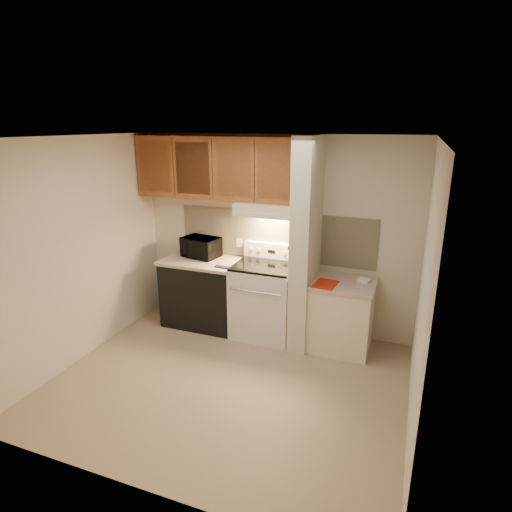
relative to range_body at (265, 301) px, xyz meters
The scene contains 50 objects.
floor 1.24m from the range_body, 90.00° to the right, with size 3.60×3.60×0.00m, color tan.
ceiling 2.34m from the range_body, 90.00° to the right, with size 3.60×3.60×0.00m, color white.
wall_back 0.86m from the range_body, 90.00° to the left, with size 3.60×0.02×2.50m, color beige.
wall_left 2.28m from the range_body, 147.31° to the right, with size 0.02×3.00×2.50m, color beige.
wall_right 2.28m from the range_body, 32.69° to the right, with size 0.02×3.00×2.50m, color beige.
backsplash 0.84m from the range_body, 90.00° to the left, with size 2.60×0.02×0.63m, color beige.
range_body is the anchor object (origin of this frame).
oven_window 0.32m from the range_body, 90.00° to the right, with size 0.50×0.01×0.30m, color black.
oven_handle 0.44m from the range_body, 90.00° to the right, with size 0.02×0.02×0.65m, color silver.
cooktop 0.48m from the range_body, ahead, with size 0.74×0.64×0.03m, color black.
range_backguard 0.66m from the range_body, 90.00° to the left, with size 0.76×0.08×0.20m, color silver.
range_display 0.64m from the range_body, 90.00° to the left, with size 0.10×0.01×0.04m, color black.
range_knob_left_outer 0.70m from the range_body, 139.40° to the left, with size 0.05×0.05×0.02m, color silver.
range_knob_left_inner 0.66m from the range_body, 126.87° to the left, with size 0.05×0.05×0.02m, color silver.
range_knob_right_inner 0.66m from the range_body, 53.13° to the left, with size 0.05×0.05×0.02m, color silver.
range_knob_right_outer 0.70m from the range_body, 40.60° to the left, with size 0.05×0.05×0.02m, color silver.
dishwasher_front 0.88m from the range_body, behind, with size 1.00×0.63×0.87m, color black.
left_countertop 0.98m from the range_body, behind, with size 1.04×0.67×0.04m, color #C0AA9A.
spoon_rest 0.69m from the range_body, 158.40° to the right, with size 0.23×0.07×0.02m, color black.
teal_jar 1.34m from the range_body, behind, with size 0.09×0.09×0.10m, color #216454.
outlet 0.86m from the range_body, 146.31° to the left, with size 0.08×0.01×0.12m, color beige.
microwave 1.13m from the range_body, behind, with size 0.48×0.32×0.27m, color black.
partition_pillar 0.94m from the range_body, ahead, with size 0.22×0.70×2.50m, color beige.
pillar_trim 0.93m from the range_body, ahead, with size 0.01×0.70×0.04m, color brown.
knife_strip 0.95m from the range_body, ahead, with size 0.02×0.42×0.04m, color black.
knife_blade_a 0.87m from the range_body, 28.08° to the right, with size 0.01×0.04×0.16m, color silver.
knife_handle_a 1.01m from the range_body, 28.53° to the right, with size 0.02×0.02×0.10m, color black.
knife_blade_b 0.85m from the range_body, 18.64° to the right, with size 0.01×0.04×0.18m, color silver.
knife_handle_b 1.00m from the range_body, 21.03° to the right, with size 0.02×0.02×0.10m, color black.
knife_blade_c 0.83m from the range_body, ahead, with size 0.01×0.04×0.20m, color silver.
knife_handle_c 0.99m from the range_body, ahead, with size 0.02×0.02×0.10m, color black.
knife_blade_d 0.85m from the range_body, ahead, with size 0.01×0.04×0.16m, color silver.
knife_handle_d 0.98m from the range_body, ahead, with size 0.02×0.02×0.10m, color black.
knife_blade_e 0.85m from the range_body, 15.26° to the left, with size 0.01×0.04×0.18m, color silver.
knife_handle_e 0.99m from the range_body, 13.62° to the left, with size 0.02×0.02×0.10m, color black.
oven_mitt 0.86m from the range_body, 23.58° to the left, with size 0.03×0.09×0.21m, color gray.
right_cab_base 0.97m from the range_body, ahead, with size 0.70×0.60×0.81m, color beige.
right_countertop 1.04m from the range_body, ahead, with size 0.74×0.64×0.04m, color #C0AA9A.
red_folder 0.90m from the range_body, 11.10° to the right, with size 0.24×0.33×0.01m, color #AC200D.
white_box 1.26m from the range_body, ahead, with size 0.14×0.09×0.04m, color white.
range_hood 1.17m from the range_body, 90.00° to the left, with size 0.78×0.44×0.15m, color beige.
hood_lip 1.12m from the range_body, 90.00° to the right, with size 0.78×0.04×0.06m, color beige.
upper_cabinets 1.77m from the range_body, 166.16° to the left, with size 2.18×0.33×0.77m, color brown.
cab_door_a 2.22m from the range_body, behind, with size 0.46×0.01×0.63m, color brown.
cab_gap_a 2.04m from the range_body, behind, with size 0.01×0.01×0.73m, color black.
cab_door_b 1.89m from the range_body, behind, with size 0.46×0.01×0.63m, color brown.
cab_gap_b 1.77m from the range_body, behind, with size 0.01×0.01×0.73m, color black.
cab_door_c 1.68m from the range_body, behind, with size 0.46×0.01×0.63m, color brown.
cab_gap_c 1.63m from the range_body, behind, with size 0.01×0.01×0.73m, color black.
cab_door_d 1.63m from the range_body, ahead, with size 0.46×0.01×0.63m, color brown.
Camera 1 is at (1.67, -3.57, 2.62)m, focal length 30.00 mm.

